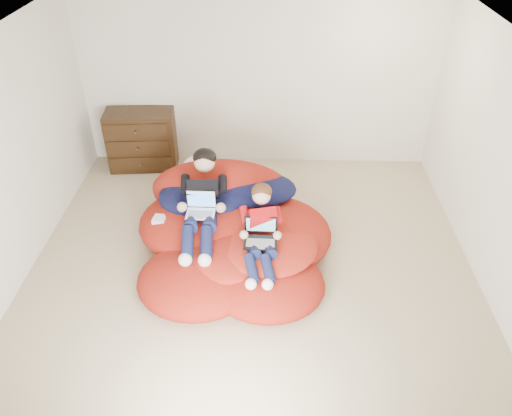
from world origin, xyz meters
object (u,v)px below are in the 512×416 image
Objects in this scene: dresser at (142,140)px; laptop_white at (201,207)px; laptop_black at (261,235)px; older_boy at (202,197)px; younger_boy at (261,227)px; beanbag_pile at (231,232)px.

dresser is 2.27m from laptop_white.
dresser is at bearing 127.43° from laptop_black.
dresser is 3.19× the size of laptop_white.
dresser is 2.84× the size of laptop_black.
older_boy is 0.82m from younger_boy.
dresser is 2.39m from beanbag_pile.
laptop_black is at bearing -28.96° from laptop_white.
younger_boy reaches higher than dresser.
beanbag_pile is at bearing 128.63° from laptop_black.
laptop_white is at bearing -60.41° from dresser.
older_boy is 3.80× the size of laptop_black.
beanbag_pile is at bearing -52.85° from dresser.
beanbag_pile reaches higher than laptop_black.
laptop_black is at bearing -52.57° from dresser.
dresser is 2.90m from younger_boy.
younger_boy reaches higher than laptop_white.
laptop_white is 0.77m from laptop_black.
older_boy is (1.12, -1.82, 0.24)m from dresser.
beanbag_pile is 0.51m from laptop_white.
beanbag_pile is at bearing -14.51° from older_boy.
dresser reaches higher than beanbag_pile.
older_boy reaches higher than laptop_white.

